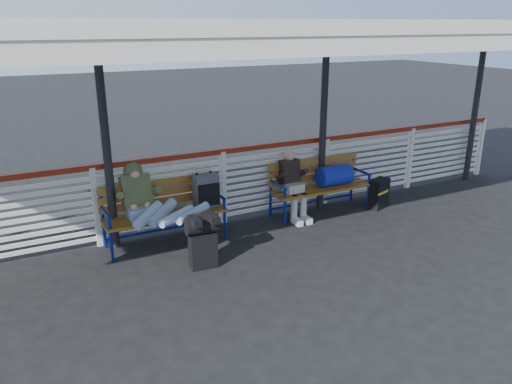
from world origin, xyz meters
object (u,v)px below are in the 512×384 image
traveler_man (161,209)px  companion_person (293,184)px  bench_left (179,201)px  suitcase_side (379,194)px  bench_right (327,178)px  luggage_stack (203,239)px

traveler_man → companion_person: bearing=7.6°
bench_left → suitcase_side: bearing=-5.4°
bench_right → companion_person: 0.68m
companion_person → suitcase_side: 1.66m
luggage_stack → bench_left: size_ratio=0.41×
bench_left → suitcase_side: bench_left is taller
bench_left → traveler_man: bearing=-138.2°
luggage_stack → companion_person: bearing=31.5°
bench_left → suitcase_side: (3.56, -0.33, -0.35)m
bench_left → bench_right: bench_left is taller
companion_person → traveler_man: bearing=-172.4°
companion_person → bench_left: bearing=178.9°
companion_person → luggage_stack: bearing=-153.7°
companion_person → suitcase_side: size_ratio=2.16×
bench_left → luggage_stack: bearing=-92.4°
bench_right → suitcase_side: bearing=-18.2°
luggage_stack → bench_right: (2.68, 0.99, 0.20)m
luggage_stack → bench_left: (0.04, 1.03, 0.21)m
bench_right → traveler_man: 3.04m
luggage_stack → companion_person: companion_person is taller
bench_left → traveler_man: 0.53m
luggage_stack → suitcase_side: 3.67m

